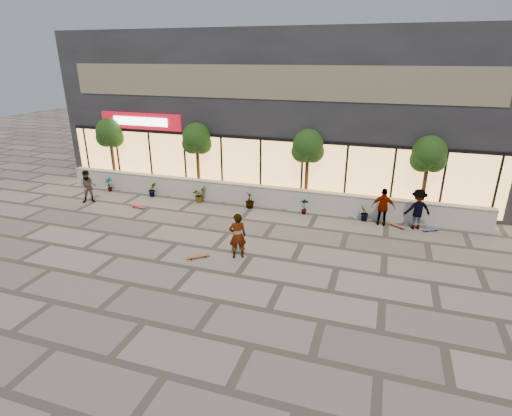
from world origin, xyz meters
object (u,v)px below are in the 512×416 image
(tree_midwest, at_px, (197,140))
(tree_east, at_px, (429,156))
(skateboard_center, at_px, (198,256))
(skateboard_right_near, at_px, (397,226))
(skater_right_near, at_px, (383,207))
(skater_center, at_px, (238,236))
(skater_left, at_px, (88,187))
(skateboard_right_far, at_px, (431,230))
(skater_right_far, at_px, (418,209))
(tree_west, at_px, (110,134))
(tree_mideast, at_px, (308,148))
(skateboard_left, at_px, (138,206))

(tree_midwest, bearing_deg, tree_east, 0.00)
(skateboard_center, relative_size, skateboard_right_near, 1.10)
(tree_midwest, bearing_deg, skater_right_near, -8.54)
(tree_midwest, bearing_deg, skater_center, -53.76)
(skater_left, distance_m, skateboard_right_far, 16.79)
(skater_center, xyz_separation_m, skater_right_far, (6.55, 5.00, 0.02))
(skateboard_right_far, bearing_deg, skater_center, -174.70)
(skater_right_near, xyz_separation_m, skater_right_far, (1.43, 0.07, 0.05))
(skater_left, height_order, skateboard_right_near, skater_left)
(tree_west, relative_size, skateboard_center, 4.78)
(tree_east, bearing_deg, skater_center, -136.80)
(skateboard_right_near, bearing_deg, tree_midwest, -154.74)
(tree_east, bearing_deg, skateboard_right_near, -123.69)
(tree_mideast, distance_m, skater_left, 11.43)
(skateboard_right_near, bearing_deg, tree_west, -151.97)
(tree_east, xyz_separation_m, skater_left, (-16.30, -3.10, -2.12))
(tree_midwest, bearing_deg, skater_left, -147.15)
(skateboard_right_near, distance_m, skateboard_right_far, 1.40)
(tree_west, distance_m, skateboard_right_far, 17.70)
(tree_east, xyz_separation_m, skater_center, (-6.81, -6.40, -2.09))
(tree_mideast, xyz_separation_m, skateboard_center, (-2.73, -6.94, -2.90))
(skater_center, bearing_deg, skateboard_left, -55.65)
(skater_right_near, relative_size, skateboard_center, 2.13)
(tree_east, bearing_deg, skater_right_far, -100.41)
(tree_west, distance_m, skateboard_left, 5.51)
(tree_mideast, xyz_separation_m, tree_east, (5.50, 0.00, 0.00))
(skateboard_center, relative_size, skateboard_right_far, 1.11)
(skater_center, xyz_separation_m, skater_left, (-9.49, 3.30, -0.04))
(skater_left, distance_m, skateboard_center, 8.97)
(skater_center, height_order, skateboard_right_near, skater_center)
(tree_mideast, bearing_deg, skater_left, -163.99)
(skateboard_right_far, bearing_deg, skateboard_center, -176.65)
(skater_right_far, distance_m, skateboard_left, 13.31)
(skater_right_near, distance_m, skater_right_far, 1.44)
(tree_mideast, xyz_separation_m, skater_center, (-1.31, -6.40, -2.09))
(skater_right_near, bearing_deg, skater_center, 44.38)
(skateboard_center, xyz_separation_m, skateboard_right_far, (8.63, 5.44, -0.01))
(tree_east, relative_size, skater_left, 2.27)
(skater_left, relative_size, skater_right_far, 0.94)
(skateboard_center, bearing_deg, tree_midwest, 76.67)
(skater_center, relative_size, skater_right_far, 0.98)
(skater_right_far, distance_m, skateboard_center, 9.74)
(skater_left, relative_size, skater_right_near, 0.99)
(skater_right_near, bearing_deg, skateboard_left, 8.10)
(skateboard_left, bearing_deg, tree_east, 23.38)
(skater_right_near, height_order, skateboard_center, skater_right_near)
(skateboard_left, height_order, skateboard_right_far, skateboard_left)
(tree_mideast, xyz_separation_m, skater_right_far, (5.24, -1.40, -2.07))
(tree_mideast, bearing_deg, skater_right_far, -14.95)
(tree_east, height_order, skater_right_far, tree_east)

